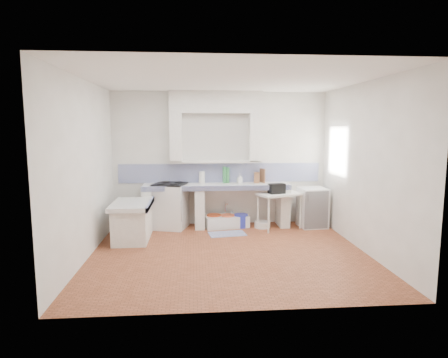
{
  "coord_description": "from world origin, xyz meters",
  "views": [
    {
      "loc": [
        -0.57,
        -5.97,
        2.04
      ],
      "look_at": [
        0.0,
        1.0,
        1.1
      ],
      "focal_mm": 30.23,
      "sensor_mm": 36.0,
      "label": 1
    }
  ],
  "objects": [
    {
      "name": "rug",
      "position": [
        0.07,
        1.12,
        0.01
      ],
      "size": [
        0.75,
        0.5,
        0.01
      ],
      "primitive_type": "cube",
      "rotation": [
        0.0,
        0.0,
        0.14
      ],
      "color": "#404D98",
      "rests_on": "ground"
    },
    {
      "name": "sink",
      "position": [
        0.1,
        1.69,
        0.11
      ],
      "size": [
        0.97,
        0.64,
        0.21
      ],
      "primitive_type": "cube",
      "rotation": [
        0.0,
        0.0,
        0.19
      ],
      "color": "white",
      "rests_on": "ground"
    },
    {
      "name": "side_table",
      "position": [
        1.17,
        1.46,
        0.37
      ],
      "size": [
        1.0,
        0.79,
        0.04
      ],
      "primitive_type": "cube",
      "rotation": [
        0.0,
        0.0,
        0.4
      ],
      "color": "white",
      "rests_on": "ground"
    },
    {
      "name": "bucket_blue",
      "position": [
        0.41,
        1.63,
        0.14
      ],
      "size": [
        0.3,
        0.3,
        0.27
      ],
      "primitive_type": "cylinder",
      "rotation": [
        0.0,
        0.0,
        0.05
      ],
      "color": "#2B37C7",
      "rests_on": "ground"
    },
    {
      "name": "paper_towel",
      "position": [
        -0.4,
        1.85,
        1.02
      ],
      "size": [
        0.13,
        0.13,
        0.25
      ],
      "primitive_type": "cylinder",
      "rotation": [
        0.0,
        0.0,
        0.03
      ],
      "color": "white",
      "rests_on": "counter_slab"
    },
    {
      "name": "stove",
      "position": [
        -1.05,
        1.7,
        0.45
      ],
      "size": [
        0.78,
        0.76,
        0.9
      ],
      "primitive_type": "cube",
      "rotation": [
        0.0,
        0.0,
        -0.27
      ],
      "color": "white",
      "rests_on": "ground"
    },
    {
      "name": "window_frame",
      "position": [
        2.42,
        1.2,
        1.6
      ],
      "size": [
        0.35,
        0.86,
        1.06
      ],
      "primitive_type": "cube",
      "color": "#3B2612",
      "rests_on": "ground"
    },
    {
      "name": "wall_right",
      "position": [
        2.25,
        0.0,
        1.4
      ],
      "size": [
        0.0,
        4.5,
        4.5
      ],
      "primitive_type": "plane",
      "rotation": [
        1.57,
        0.0,
        -1.57
      ],
      "color": "white",
      "rests_on": "ground"
    },
    {
      "name": "ceiling",
      "position": [
        0.0,
        0.0,
        2.8
      ],
      "size": [
        4.5,
        4.5,
        0.0
      ],
      "primitive_type": "plane",
      "rotation": [
        3.14,
        0.0,
        0.0
      ],
      "color": "white",
      "rests_on": "ground"
    },
    {
      "name": "basin_white",
      "position": [
        0.84,
        1.56,
        0.06
      ],
      "size": [
        0.38,
        0.38,
        0.13
      ],
      "primitive_type": "cylinder",
      "rotation": [
        0.0,
        0.0,
        0.18
      ],
      "color": "white",
      "rests_on": "ground"
    },
    {
      "name": "cutting_board",
      "position": [
        0.89,
        1.85,
        1.05
      ],
      "size": [
        0.08,
        0.21,
        0.3
      ],
      "primitive_type": "cube",
      "rotation": [
        0.0,
        0.0,
        0.3
      ],
      "color": "brown",
      "rests_on": "counter_slab"
    },
    {
      "name": "counter_slab",
      "position": [
        -0.1,
        1.7,
        0.86
      ],
      "size": [
        3.0,
        0.6,
        0.08
      ],
      "primitive_type": "cube",
      "color": "white",
      "rests_on": "ground"
    },
    {
      "name": "peninsula_lip",
      "position": [
        -1.37,
        0.9,
        0.66
      ],
      "size": [
        0.04,
        1.1,
        0.1
      ],
      "primitive_type": "cube",
      "color": "navy",
      "rests_on": "ground"
    },
    {
      "name": "water_bottle_b",
      "position": [
        0.23,
        1.85,
        0.14
      ],
      "size": [
        0.1,
        0.1,
        0.29
      ],
      "primitive_type": "cylinder",
      "rotation": [
        0.0,
        0.0,
        0.32
      ],
      "color": "silver",
      "rests_on": "ground"
    },
    {
      "name": "water_bottle_a",
      "position": [
        0.06,
        1.81,
        0.13
      ],
      "size": [
        0.09,
        0.09,
        0.26
      ],
      "primitive_type": "cylinder",
      "rotation": [
        0.0,
        0.0,
        0.42
      ],
      "color": "silver",
      "rests_on": "ground"
    },
    {
      "name": "counter_pier_right",
      "position": [
        1.3,
        1.7,
        0.41
      ],
      "size": [
        0.2,
        0.55,
        0.82
      ],
      "primitive_type": "cube",
      "color": "white",
      "rests_on": "ground"
    },
    {
      "name": "peninsula_base",
      "position": [
        -1.7,
        0.9,
        0.31
      ],
      "size": [
        0.6,
        1.0,
        0.62
      ],
      "primitive_type": "cube",
      "color": "white",
      "rests_on": "ground"
    },
    {
      "name": "counter_pier_left",
      "position": [
        -1.5,
        1.7,
        0.41
      ],
      "size": [
        0.2,
        0.55,
        0.82
      ],
      "primitive_type": "cube",
      "color": "white",
      "rests_on": "ground"
    },
    {
      "name": "backsplash",
      "position": [
        0.0,
        1.99,
        1.1
      ],
      "size": [
        4.27,
        0.03,
        0.4
      ],
      "primitive_type": "cube",
      "color": "navy",
      "rests_on": "ground"
    },
    {
      "name": "bucket_orange",
      "position": [
        0.13,
        1.62,
        0.13
      ],
      "size": [
        0.33,
        0.33,
        0.27
      ],
      "primitive_type": "cylinder",
      "rotation": [
        0.0,
        0.0,
        -0.17
      ],
      "color": "#E96335",
      "rests_on": "ground"
    },
    {
      "name": "bucket_red",
      "position": [
        -0.16,
        1.66,
        0.14
      ],
      "size": [
        0.34,
        0.34,
        0.27
      ],
      "primitive_type": "cylinder",
      "rotation": [
        0.0,
        0.0,
        0.18
      ],
      "color": "#BC3F18",
      "rests_on": "ground"
    },
    {
      "name": "wall_back",
      "position": [
        0.0,
        2.0,
        1.4
      ],
      "size": [
        4.5,
        0.0,
        4.5
      ],
      "primitive_type": "plane",
      "rotation": [
        1.57,
        0.0,
        0.0
      ],
      "color": "white",
      "rests_on": "ground"
    },
    {
      "name": "soap_bottle",
      "position": [
        0.39,
        1.79,
        1.0
      ],
      "size": [
        0.11,
        0.11,
        0.2
      ],
      "primitive_type": "imported",
      "rotation": [
        0.0,
        0.0,
        0.29
      ],
      "color": "white",
      "rests_on": "counter_slab"
    },
    {
      "name": "wall_front",
      "position": [
        0.0,
        -2.0,
        1.4
      ],
      "size": [
        4.5,
        0.0,
        4.5
      ],
      "primitive_type": "plane",
      "rotation": [
        -1.57,
        0.0,
        0.0
      ],
      "color": "white",
      "rests_on": "ground"
    },
    {
      "name": "green_bottle_b",
      "position": [
        0.15,
        1.85,
        1.07
      ],
      "size": [
        0.08,
        0.08,
        0.33
      ],
      "primitive_type": "cylinder",
      "rotation": [
        0.0,
        0.0,
        0.1
      ],
      "color": "#328045",
      "rests_on": "counter_slab"
    },
    {
      "name": "fridge",
      "position": [
        1.89,
        1.54,
        0.41
      ],
      "size": [
        0.58,
        0.58,
        0.82
      ],
      "primitive_type": "cube",
      "rotation": [
        0.0,
        0.0,
        0.09
      ],
      "color": "white",
      "rests_on": "ground"
    },
    {
      "name": "counter_lip",
      "position": [
        -0.1,
        1.42,
        0.86
      ],
      "size": [
        3.0,
        0.04,
        0.1
      ],
      "primitive_type": "cube",
      "color": "navy",
      "rests_on": "ground"
    },
    {
      "name": "peninsula_top",
      "position": [
        -1.7,
        0.9,
        0.66
      ],
      "size": [
        0.7,
        1.1,
        0.08
      ],
      "primitive_type": "cube",
      "color": "white",
      "rests_on": "ground"
    },
    {
      "name": "lace_valance",
      "position": [
        2.28,
        1.2,
        1.98
      ],
      "size": [
        0.01,
        0.84,
        0.24
      ],
      "primitive_type": "cube",
      "color": "white",
      "rests_on": "ground"
    },
    {
      "name": "alcove_mass",
      "position": [
        -0.1,
        1.88,
        2.58
      ],
      "size": [
        1.9,
        0.25,
        0.45
      ],
      "primitive_type": "cube",
      "color": "white",
      "rests_on": "ground"
    },
    {
      "name": "black_bag",
      "position": [
        1.1,
        1.43,
        0.84
      ],
      "size": [
        0.36,
        0.27,
        0.2
      ],
      "primitive_type": "cube",
      "rotation": [
        0.0,
        0.0,
        0.29
      ],
      "color": "black",
      "rests_on": "side_table"
    },
    {
      "name": "green_bottle_a",
      "position": [
        0.08,
        1.85,
        1.07
      ],
      "size": [
        0.1,
        0.1,
        0.35
      ],
      "primitive_type": "cylinder",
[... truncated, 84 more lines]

